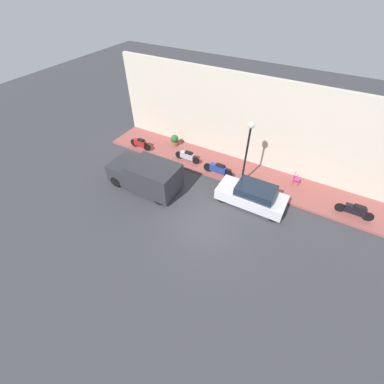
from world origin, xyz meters
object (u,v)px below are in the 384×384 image
motorcycle_blue (218,169)px  cafe_chair (296,178)px  scooter_silver (187,156)px  delivery_van (145,175)px  parked_car (252,195)px  motorcycle_red (140,143)px  streetlamp (249,141)px  potted_plant (175,140)px  motorcycle_black (355,210)px

motorcycle_blue → cafe_chair: bearing=-71.9°
scooter_silver → delivery_van: bearing=164.4°
parked_car → scooter_silver: parked_car is taller
parked_car → delivery_van: bearing=106.0°
motorcycle_blue → motorcycle_red: bearing=90.0°
delivery_van → scooter_silver: bearing=-15.6°
scooter_silver → streetlamp: 4.99m
streetlamp → motorcycle_red: bearing=90.3°
parked_car → streetlamp: size_ratio=0.94×
motorcycle_blue → potted_plant: size_ratio=2.35×
motorcycle_black → motorcycle_red: motorcycle_red is taller
streetlamp → motorcycle_black: bearing=-87.0°
scooter_silver → motorcycle_blue: bearing=-97.2°
parked_car → delivery_van: delivery_van is taller
cafe_chair → potted_plant: bearing=89.5°
parked_car → streetlamp: 3.15m
cafe_chair → motorcycle_blue: bearing=108.1°
parked_car → scooter_silver: 5.62m
motorcycle_red → cafe_chair: bearing=-82.2°
scooter_silver → cafe_chair: bearing=-80.5°
delivery_van → scooter_silver: delivery_van is taller
parked_car → potted_plant: bearing=67.7°
scooter_silver → potted_plant: 2.26m
delivery_van → streetlamp: size_ratio=1.06×
delivery_van → motorcycle_black: size_ratio=2.27×
delivery_van → scooter_silver: size_ratio=2.37×
delivery_van → motorcycle_blue: 4.74m
motorcycle_black → cafe_chair: size_ratio=2.43×
motorcycle_red → motorcycle_blue: motorcycle_blue is taller
motorcycle_black → streetlamp: size_ratio=0.47×
scooter_silver → streetlamp: bearing=-93.9°
delivery_van → streetlamp: 6.50m
cafe_chair → delivery_van: bearing=119.8°
motorcycle_red → streetlamp: (0.04, -8.10, 2.63)m
potted_plant → cafe_chair: potted_plant is taller
parked_car → streetlamp: streetlamp is taller
scooter_silver → motorcycle_black: bearing=-89.7°
parked_car → potted_plant: 7.80m
delivery_van → scooter_silver: 3.65m
parked_car → potted_plant: parked_car is taller
parked_car → motorcycle_black: parked_car is taller
motorcycle_black → scooter_silver: (-0.05, 10.73, -0.01)m
streetlamp → cafe_chair: size_ratio=5.21×
potted_plant → motorcycle_red: bearing=128.4°
parked_car → cafe_chair: size_ratio=4.89×
delivery_van → potted_plant: 4.87m
motorcycle_blue → streetlamp: bearing=-88.9°
parked_car → streetlamp: (1.39, 1.15, 2.58)m
scooter_silver → motorcycle_red: (-0.32, 3.89, 0.02)m
motorcycle_blue → streetlamp: streetlamp is taller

